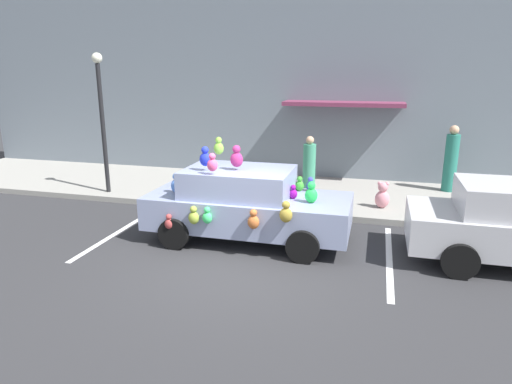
{
  "coord_description": "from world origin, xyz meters",
  "views": [
    {
      "loc": [
        2.33,
        -7.42,
        3.51
      ],
      "look_at": [
        -0.2,
        1.9,
        0.9
      ],
      "focal_mm": 31.5,
      "sensor_mm": 36.0,
      "label": 1
    }
  ],
  "objects": [
    {
      "name": "ground_plane",
      "position": [
        0.0,
        0.0,
        0.0
      ],
      "size": [
        60.0,
        60.0,
        0.0
      ],
      "primitive_type": "plane",
      "color": "#2D2D30"
    },
    {
      "name": "sidewalk",
      "position": [
        0.0,
        5.0,
        0.07
      ],
      "size": [
        24.0,
        4.0,
        0.15
      ],
      "primitive_type": "cube",
      "color": "gray",
      "rests_on": "ground"
    },
    {
      "name": "storefront_building",
      "position": [
        0.01,
        7.14,
        3.19
      ],
      "size": [
        24.0,
        1.25,
        6.4
      ],
      "color": "slate",
      "rests_on": "ground"
    },
    {
      "name": "parking_stripe_front",
      "position": [
        2.71,
        1.0,
        0.0
      ],
      "size": [
        0.12,
        3.6,
        0.01
      ],
      "primitive_type": "cube",
      "color": "silver",
      "rests_on": "ground"
    },
    {
      "name": "parking_stripe_rear",
      "position": [
        -3.16,
        1.0,
        0.0
      ],
      "size": [
        0.12,
        3.6,
        0.01
      ],
      "primitive_type": "cube",
      "color": "silver",
      "rests_on": "ground"
    },
    {
      "name": "plush_covered_car",
      "position": [
        -0.26,
        1.29,
        0.8
      ],
      "size": [
        4.25,
        2.07,
        2.12
      ],
      "color": "#8B95B9",
      "rests_on": "ground"
    },
    {
      "name": "teddy_bear_on_sidewalk",
      "position": [
        2.56,
        3.93,
        0.47
      ],
      "size": [
        0.36,
        0.3,
        0.68
      ],
      "color": "pink",
      "rests_on": "sidewalk"
    },
    {
      "name": "street_lamp_post",
      "position": [
        -5.03,
        3.5,
        2.5
      ],
      "size": [
        0.28,
        0.28,
        3.83
      ],
      "color": "black",
      "rests_on": "sidewalk"
    },
    {
      "name": "pedestrian_near_shopfront",
      "position": [
        4.4,
        6.16,
        1.03
      ],
      "size": [
        0.37,
        0.37,
        1.89
      ],
      "color": "#257161",
      "rests_on": "sidewalk"
    },
    {
      "name": "pedestrian_walking_past",
      "position": [
        0.58,
        4.58,
        0.92
      ],
      "size": [
        0.34,
        0.34,
        1.66
      ],
      "color": "#3F9370",
      "rests_on": "sidewalk"
    }
  ]
}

